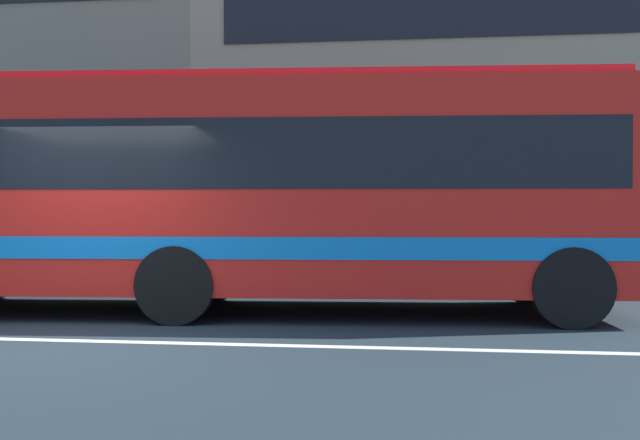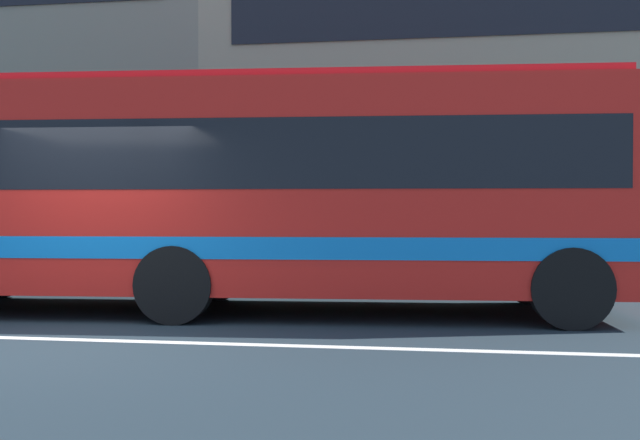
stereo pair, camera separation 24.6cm
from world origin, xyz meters
The scene contains 5 objects.
ground_plane centered at (0.00, 0.00, 0.00)m, with size 160.00×160.00×0.00m, color #202C33.
lane_centre_line centered at (0.00, 0.00, 0.00)m, with size 60.00×0.16×0.01m, color silver.
hedge_row_far centered at (-2.23, 6.24, 0.54)m, with size 17.10×1.10×1.09m, color #2C5A2D.
apartment_block_right centered at (9.18, 13.67, 5.66)m, with size 21.03×8.76×11.33m.
transit_bus centered at (1.54, 2.45, 1.79)m, with size 10.70×3.22×3.25m.
Camera 2 is at (4.12, -7.43, 1.45)m, focal length 40.01 mm.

